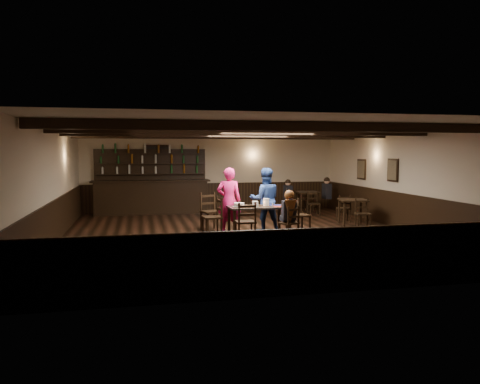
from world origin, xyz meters
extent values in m
plane|color=black|center=(0.00, 0.00, 0.00)|extent=(10.00, 10.00, 0.00)
cube|color=beige|center=(0.00, 5.00, 1.35)|extent=(9.00, 0.02, 2.70)
cube|color=beige|center=(0.00, -5.00, 1.35)|extent=(9.00, 0.02, 2.70)
cube|color=beige|center=(-4.50, 0.00, 1.35)|extent=(0.02, 10.00, 2.70)
cube|color=beige|center=(4.50, 0.00, 1.35)|extent=(0.02, 10.00, 2.70)
cube|color=silver|center=(0.00, 0.00, 2.70)|extent=(9.00, 10.00, 0.02)
cube|color=black|center=(0.00, 4.97, 0.50)|extent=(9.00, 0.04, 1.00)
cube|color=black|center=(0.00, -4.97, 0.50)|extent=(9.00, 0.04, 1.00)
cube|color=black|center=(-4.47, 0.00, 0.50)|extent=(0.04, 10.00, 1.00)
cube|color=black|center=(4.47, 0.00, 0.50)|extent=(0.04, 10.00, 1.00)
cube|color=black|center=(-1.90, 4.97, 1.85)|extent=(0.90, 0.03, 1.00)
cube|color=black|center=(-1.90, 4.95, 1.85)|extent=(0.80, 0.02, 0.90)
cube|color=black|center=(4.47, 0.50, 1.60)|extent=(0.03, 0.55, 0.65)
cube|color=#72664C|center=(4.45, 0.50, 1.60)|extent=(0.02, 0.45, 0.55)
cube|color=black|center=(4.47, 2.40, 1.55)|extent=(0.03, 0.55, 0.65)
cube|color=#72664C|center=(4.45, 2.40, 1.55)|extent=(0.02, 0.45, 0.55)
cube|color=black|center=(0.00, -3.00, 2.60)|extent=(8.90, 0.18, 0.18)
cube|color=black|center=(0.00, -1.00, 2.60)|extent=(8.90, 0.18, 0.18)
cube|color=black|center=(0.00, 1.00, 2.60)|extent=(8.90, 0.18, 0.18)
cube|color=black|center=(0.00, 3.00, 2.60)|extent=(8.90, 0.18, 0.18)
cube|color=black|center=(-0.29, -0.47, 0.36)|extent=(0.06, 0.06, 0.71)
cube|color=black|center=(-0.31, 0.14, 0.36)|extent=(0.06, 0.06, 0.71)
cube|color=black|center=(1.06, -0.43, 0.36)|extent=(0.06, 0.06, 0.71)
cube|color=black|center=(1.04, 0.19, 0.36)|extent=(0.06, 0.06, 0.71)
cube|color=black|center=(0.38, -0.14, 0.73)|extent=(1.49, 0.78, 0.04)
cube|color=#A5A8AD|center=(0.37, 0.21, 0.73)|extent=(1.47, 0.08, 0.04)
cube|color=#A5A8AD|center=(0.39, -0.49, 0.73)|extent=(1.47, 0.08, 0.04)
cube|color=#A5A8AD|center=(1.10, -0.12, 0.73)|extent=(0.05, 0.74, 0.04)
cube|color=#A5A8AD|center=(-0.34, -0.16, 0.73)|extent=(0.05, 0.74, 0.04)
cube|color=black|center=(0.08, -0.68, 0.23)|extent=(0.04, 0.04, 0.46)
cube|color=black|center=(0.08, -1.04, 0.23)|extent=(0.04, 0.04, 0.46)
cube|color=black|center=(-0.30, -0.68, 0.23)|extent=(0.04, 0.04, 0.46)
cube|color=black|center=(-0.30, -1.05, 0.23)|extent=(0.04, 0.04, 0.46)
cube|color=black|center=(-0.11, -0.86, 0.48)|extent=(0.45, 0.43, 0.04)
cube|color=black|center=(-0.11, -1.04, 0.72)|extent=(0.45, 0.04, 0.48)
cube|color=black|center=(-0.11, -1.04, 0.67)|extent=(0.38, 0.03, 0.05)
cube|color=black|center=(-0.11, -1.04, 0.86)|extent=(0.38, 0.03, 0.05)
cube|color=black|center=(1.04, -0.67, 0.20)|extent=(0.04, 0.04, 0.40)
cube|color=black|center=(1.17, -0.96, 0.20)|extent=(0.04, 0.04, 0.40)
cube|color=black|center=(0.73, -0.81, 0.20)|extent=(0.04, 0.04, 0.40)
cube|color=black|center=(0.87, -1.10, 0.20)|extent=(0.04, 0.04, 0.40)
cube|color=black|center=(0.95, -0.88, 0.42)|extent=(0.51, 0.50, 0.04)
cube|color=black|center=(1.02, -1.03, 0.63)|extent=(0.37, 0.20, 0.42)
cube|color=black|center=(1.02, -1.03, 0.59)|extent=(0.31, 0.16, 0.05)
cube|color=black|center=(1.02, -1.03, 0.76)|extent=(0.31, 0.16, 0.05)
cube|color=black|center=(-0.99, 0.08, 0.24)|extent=(0.04, 0.04, 0.48)
cube|color=black|center=(-0.61, 0.11, 0.24)|extent=(0.04, 0.04, 0.48)
cube|color=black|center=(-0.95, -0.32, 0.24)|extent=(0.04, 0.04, 0.48)
cube|color=black|center=(-0.57, -0.29, 0.24)|extent=(0.04, 0.04, 0.48)
cube|color=black|center=(-0.78, -0.10, 0.50)|extent=(0.49, 0.51, 0.04)
cube|color=black|center=(-0.59, -0.09, 0.75)|extent=(0.08, 0.47, 0.50)
cube|color=black|center=(-0.59, -0.09, 0.70)|extent=(0.07, 0.40, 0.06)
cube|color=black|center=(-0.59, -0.09, 0.91)|extent=(0.07, 0.40, 0.06)
cube|color=black|center=(1.77, -0.14, 0.23)|extent=(0.04, 0.04, 0.45)
cube|color=black|center=(1.43, -0.22, 0.23)|extent=(0.04, 0.04, 0.45)
cube|color=black|center=(1.69, 0.23, 0.23)|extent=(0.04, 0.04, 0.45)
cube|color=black|center=(1.34, 0.15, 0.23)|extent=(0.04, 0.04, 0.45)
cube|color=black|center=(1.56, 0.00, 0.47)|extent=(0.51, 0.52, 0.04)
cube|color=black|center=(1.38, -0.04, 0.71)|extent=(0.13, 0.44, 0.47)
cube|color=black|center=(1.38, -0.04, 0.66)|extent=(0.11, 0.37, 0.05)
cube|color=black|center=(1.38, -0.04, 0.85)|extent=(0.11, 0.37, 0.05)
cube|color=black|center=(-0.77, 0.66, 0.24)|extent=(0.05, 0.05, 0.49)
cube|color=black|center=(-0.91, 1.02, 0.24)|extent=(0.05, 0.05, 0.49)
cube|color=black|center=(-0.39, 0.80, 0.24)|extent=(0.05, 0.05, 0.49)
cube|color=black|center=(-0.52, 1.16, 0.24)|extent=(0.05, 0.05, 0.49)
cube|color=black|center=(-0.65, 0.91, 0.51)|extent=(0.60, 0.59, 0.05)
cube|color=black|center=(-0.71, 1.09, 0.77)|extent=(0.46, 0.20, 0.51)
cube|color=black|center=(-0.71, 1.09, 0.71)|extent=(0.39, 0.17, 0.06)
cube|color=black|center=(-0.71, 1.09, 0.92)|extent=(0.39, 0.17, 0.06)
imported|color=#E0307B|center=(-0.26, 0.38, 0.86)|extent=(0.70, 0.54, 1.71)
imported|color=navy|center=(0.74, 0.49, 0.85)|extent=(0.89, 0.73, 1.69)
cube|color=black|center=(0.95, -0.77, 0.52)|extent=(0.30, 0.30, 0.12)
cube|color=black|center=(0.95, -0.88, 0.73)|extent=(0.32, 0.19, 0.45)
cylinder|color=black|center=(0.95, -0.88, 0.94)|extent=(0.09, 0.32, 0.32)
sphere|color=#D8A384|center=(0.95, -0.88, 1.08)|extent=(0.20, 0.20, 0.20)
sphere|color=#3C200D|center=(0.95, -0.91, 1.09)|extent=(0.24, 0.24, 0.24)
cone|color=#3C200D|center=(0.95, -1.01, 0.71)|extent=(0.19, 0.19, 0.56)
cylinder|color=white|center=(-0.10, -0.14, 0.76)|extent=(0.32, 0.32, 0.01)
cylinder|color=white|center=(-0.10, -0.14, 0.81)|extent=(0.26, 0.26, 0.09)
cylinder|color=silver|center=(-0.10, -0.14, 0.79)|extent=(0.28, 0.28, 0.04)
cylinder|color=white|center=(0.29, -0.24, 0.82)|extent=(0.15, 0.15, 0.14)
cylinder|color=white|center=(0.62, -0.04, 0.84)|extent=(0.16, 0.16, 0.18)
cylinder|color=#A5A8AD|center=(0.37, -0.08, 0.77)|extent=(0.05, 0.05, 0.03)
sphere|color=orange|center=(0.37, -0.08, 0.80)|extent=(0.03, 0.03, 0.03)
cylinder|color=silver|center=(0.74, -0.22, 0.80)|extent=(0.03, 0.03, 0.09)
cylinder|color=#A5A8AD|center=(0.75, -0.23, 0.79)|extent=(0.03, 0.03, 0.08)
cylinder|color=silver|center=(0.66, -0.03, 0.82)|extent=(0.08, 0.08, 0.13)
cube|color=maroon|center=(0.93, -0.26, 0.75)|extent=(0.34, 0.25, 0.00)
cube|color=navy|center=(0.86, 0.03, 0.75)|extent=(0.37, 0.30, 0.00)
cube|color=black|center=(-2.13, 4.65, 0.55)|extent=(3.76, 0.60, 1.10)
cube|color=black|center=(-2.13, 4.65, 1.12)|extent=(3.96, 0.70, 0.05)
cube|color=black|center=(-2.13, 4.92, 1.10)|extent=(3.76, 0.10, 2.20)
cube|color=black|center=(-2.13, 4.82, 1.35)|extent=(3.66, 0.22, 0.03)
cube|color=black|center=(-2.13, 4.82, 1.70)|extent=(3.66, 0.22, 0.03)
cube|color=black|center=(-2.13, 4.82, 2.05)|extent=(3.66, 0.22, 0.03)
cube|color=black|center=(3.49, 0.93, 0.73)|extent=(0.91, 0.91, 0.04)
cube|color=black|center=(3.11, 0.68, 0.35)|extent=(0.05, 0.05, 0.71)
cube|color=black|center=(3.24, 1.31, 0.35)|extent=(0.05, 0.05, 0.71)
cube|color=black|center=(3.73, 0.56, 0.35)|extent=(0.05, 0.05, 0.71)
cube|color=black|center=(3.86, 1.18, 0.35)|extent=(0.05, 0.05, 0.71)
cube|color=black|center=(3.11, 3.65, 0.73)|extent=(0.78, 0.78, 0.04)
cube|color=black|center=(2.78, 3.36, 0.35)|extent=(0.05, 0.05, 0.71)
cube|color=black|center=(2.82, 3.97, 0.35)|extent=(0.05, 0.05, 0.71)
cube|color=black|center=(3.39, 3.32, 0.35)|extent=(0.05, 0.05, 0.71)
cube|color=black|center=(3.43, 3.93, 0.35)|extent=(0.05, 0.05, 0.71)
cube|color=black|center=(2.44, 3.74, 0.72)|extent=(0.25, 0.36, 0.49)
sphere|color=#D8A384|center=(2.44, 3.74, 1.05)|extent=(0.19, 0.19, 0.19)
sphere|color=black|center=(2.44, 3.74, 1.08)|extent=(0.20, 0.20, 0.20)
cube|color=black|center=(3.88, 3.82, 0.73)|extent=(0.23, 0.37, 0.53)
sphere|color=#D8A384|center=(3.88, 3.82, 1.09)|extent=(0.20, 0.20, 0.20)
sphere|color=black|center=(3.88, 3.82, 1.12)|extent=(0.21, 0.21, 0.21)
camera|label=1|loc=(-2.53, -11.45, 2.14)|focal=35.00mm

